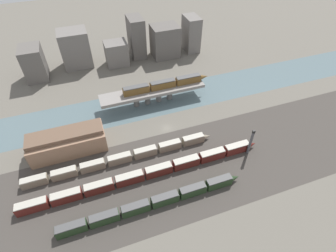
{
  "coord_description": "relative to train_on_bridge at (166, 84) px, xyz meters",
  "views": [
    {
      "loc": [
        -27.65,
        -80.05,
        81.6
      ],
      "look_at": [
        0.0,
        -1.88,
        2.94
      ],
      "focal_mm": 28.0,
      "sensor_mm": 36.0,
      "label": 1
    }
  ],
  "objects": [
    {
      "name": "ground_plane",
      "position": [
        -6.79,
        -20.24,
        -9.17
      ],
      "size": [
        400.0,
        400.0,
        0.0
      ],
      "primitive_type": "plane",
      "color": "#666056"
    },
    {
      "name": "railbed_yard",
      "position": [
        -6.79,
        -44.24,
        -9.17
      ],
      "size": [
        280.0,
        42.0,
        0.01
      ],
      "primitive_type": "cube",
      "color": "#423D38",
      "rests_on": "ground"
    },
    {
      "name": "river_water",
      "position": [
        -6.79,
        0.0,
        -9.17
      ],
      "size": [
        320.0,
        22.87,
        0.01
      ],
      "primitive_type": "cube",
      "color": "slate",
      "rests_on": "ground"
    },
    {
      "name": "bridge",
      "position": [
        -6.79,
        0.0,
        -3.31
      ],
      "size": [
        51.35,
        9.25,
        7.34
      ],
      "color": "gray",
      "rests_on": "ground"
    },
    {
      "name": "train_on_bridge",
      "position": [
        0.0,
        0.0,
        0.0
      ],
      "size": [
        43.46,
        3.18,
        3.76
      ],
      "color": "brown",
      "rests_on": "bridge"
    },
    {
      "name": "train_yard_near",
      "position": [
        -23.64,
        -55.04,
        -7.25
      ],
      "size": [
        64.59,
        2.88,
        3.92
      ],
      "color": "#23381E",
      "rests_on": "ground"
    },
    {
      "name": "train_yard_mid",
      "position": [
        -22.18,
        -42.77,
        -7.18
      ],
      "size": [
        91.89,
        3.06,
        4.04
      ],
      "color": "#5B1E19",
      "rests_on": "ground"
    },
    {
      "name": "train_yard_far",
      "position": [
        -29.29,
        -32.24,
        -7.42
      ],
      "size": [
        75.2,
        2.86,
        3.57
      ],
      "color": "gray",
      "rests_on": "ground"
    },
    {
      "name": "warehouse_building",
      "position": [
        -48.56,
        -19.2,
        -4.38
      ],
      "size": [
        29.61,
        11.63,
        10.09
      ],
      "color": "#937056",
      "rests_on": "ground"
    },
    {
      "name": "signal_tower",
      "position": [
        19.5,
        -45.0,
        -3.06
      ],
      "size": [
        1.06,
        1.06,
        12.67
      ],
      "color": "#4C4C51",
      "rests_on": "ground"
    },
    {
      "name": "city_block_far_left",
      "position": [
        -60.72,
        42.36,
        -0.11
      ],
      "size": [
        10.95,
        14.11,
        18.12
      ],
      "primitive_type": "cube",
      "color": "#605B56",
      "rests_on": "ground"
    },
    {
      "name": "city_block_left",
      "position": [
        -38.04,
        49.06,
        1.32
      ],
      "size": [
        15.98,
        13.55,
        20.99
      ],
      "primitive_type": "cube",
      "color": "slate",
      "rests_on": "ground"
    },
    {
      "name": "city_block_center",
      "position": [
        -16.05,
        42.21,
        -2.25
      ],
      "size": [
        12.7,
        10.69,
        13.85
      ],
      "primitive_type": "cube",
      "color": "slate",
      "rests_on": "ground"
    },
    {
      "name": "city_block_right",
      "position": [
        -1.92,
        48.98,
        2.66
      ],
      "size": [
        8.52,
        14.28,
        23.66
      ],
      "primitive_type": "cube",
      "color": "#605B56",
      "rests_on": "ground"
    },
    {
      "name": "city_block_far_right",
      "position": [
        14.24,
        42.73,
        0.3
      ],
      "size": [
        15.99,
        13.28,
        18.95
      ],
      "primitive_type": "cube",
      "color": "#605B56",
      "rests_on": "ground"
    },
    {
      "name": "city_block_tall",
      "position": [
        32.27,
        44.82,
        1.45
      ],
      "size": [
        8.34,
        13.23,
        21.25
      ],
      "primitive_type": "cube",
      "color": "slate",
      "rests_on": "ground"
    }
  ]
}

